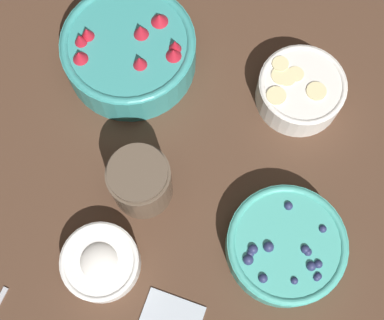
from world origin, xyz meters
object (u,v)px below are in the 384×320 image
bowl_strawberries (129,50)px  bowl_cream (100,262)px  bowl_blueberries (286,246)px  bowl_bananas (300,90)px  jar_chocolate (141,182)px

bowl_strawberries → bowl_cream: size_ratio=1.89×
bowl_strawberries → bowl_cream: (0.35, 0.02, -0.02)m
bowl_blueberries → bowl_bananas: (-0.26, -0.00, 0.00)m
bowl_strawberries → jar_chocolate: jar_chocolate is taller
bowl_strawberries → bowl_cream: bearing=3.5°
bowl_blueberries → bowl_cream: size_ratio=1.53×
bowl_blueberries → bowl_bananas: size_ratio=1.26×
jar_chocolate → bowl_blueberries: bearing=75.8°
bowl_strawberries → bowl_bananas: (0.02, 0.29, -0.01)m
bowl_strawberries → bowl_cream: bowl_strawberries is taller
bowl_bananas → jar_chocolate: bearing=-48.8°
bowl_bananas → jar_chocolate: jar_chocolate is taller
bowl_bananas → bowl_cream: bowl_bananas is taller
bowl_blueberries → jar_chocolate: bearing=-104.2°
bowl_bananas → bowl_cream: size_ratio=1.21×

